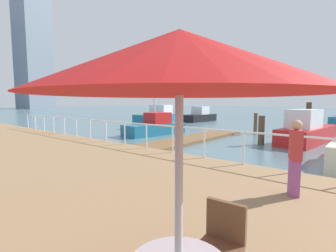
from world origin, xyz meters
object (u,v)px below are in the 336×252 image
moored_boat_4 (307,131)px  moored_boat_5 (158,119)px  moored_boat_1 (199,116)px  pedestrian_0 (295,157)px  moored_boat_0 (155,126)px  cafe_chair_0 (221,240)px  patio_umbrella (179,63)px

moored_boat_4 → moored_boat_5: moored_boat_5 is taller
moored_boat_1 → pedestrian_0: 26.09m
moored_boat_4 → moored_boat_0: bearing=107.0°
moored_boat_0 → pedestrian_0: bearing=-124.8°
moored_boat_5 → pedestrian_0: bearing=-129.6°
moored_boat_1 → cafe_chair_0: (-24.33, -15.39, 0.25)m
moored_boat_4 → patio_umbrella: size_ratio=2.51×
cafe_chair_0 → pedestrian_0: 3.31m
moored_boat_5 → patio_umbrella: 21.86m
moored_boat_1 → pedestrian_0: size_ratio=3.38×
moored_boat_1 → moored_boat_4: moored_boat_4 is taller
patio_umbrella → moored_boat_4: bearing=5.6°
moored_boat_1 → patio_umbrella: 29.60m
moored_boat_4 → moored_boat_5: bearing=83.6°
moored_boat_5 → patio_umbrella: bearing=-137.9°
moored_boat_1 → patio_umbrella: (-25.17, -15.45, 1.97)m
moored_boat_1 → moored_boat_5: size_ratio=1.00×
patio_umbrella → cafe_chair_0: (0.85, 0.07, -1.72)m
patio_umbrella → moored_boat_5: bearing=42.1°
patio_umbrella → pedestrian_0: patio_umbrella is taller
moored_boat_1 → pedestrian_0: bearing=-143.7°
moored_boat_0 → patio_umbrella: moored_boat_0 is taller
moored_boat_4 → patio_umbrella: 14.89m
pedestrian_0 → moored_boat_5: bearing=50.4°
moored_boat_0 → moored_boat_4: moored_boat_0 is taller
moored_boat_0 → moored_boat_1: moored_boat_0 is taller
moored_boat_1 → pedestrian_0: (-21.03, -15.42, 0.56)m
moored_boat_0 → patio_umbrella: size_ratio=2.67×
moored_boat_1 → patio_umbrella: bearing=-148.5°
moored_boat_0 → moored_boat_4: (2.93, -9.57, 0.11)m
cafe_chair_0 → pedestrian_0: bearing=-0.7°
moored_boat_0 → moored_boat_1: 14.12m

